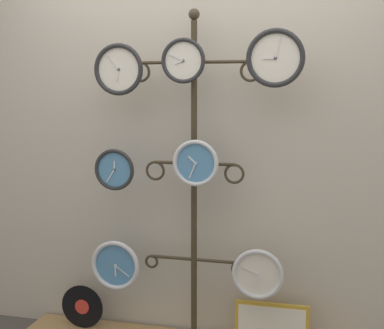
{
  "coord_description": "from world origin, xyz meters",
  "views": [
    {
      "loc": [
        0.76,
        -2.67,
        1.62
      ],
      "look_at": [
        0.0,
        0.36,
        1.17
      ],
      "focal_mm": 50.0,
      "sensor_mm": 36.0,
      "label": 1
    }
  ],
  "objects_px": {
    "display_stand": "(194,233)",
    "clock_bottom_right": "(258,274)",
    "clock_top_center": "(183,61)",
    "clock_middle_center": "(196,163)",
    "clock_top_left": "(119,69)",
    "picture_frame": "(272,326)",
    "clock_middle_left": "(115,170)",
    "vinyl_record": "(82,307)",
    "clock_top_right": "(275,58)",
    "clock_bottom_left": "(116,265)"
  },
  "relations": [
    {
      "from": "clock_top_center",
      "to": "clock_middle_center",
      "type": "distance_m",
      "value": 0.59
    },
    {
      "from": "clock_top_right",
      "to": "picture_frame",
      "type": "height_order",
      "value": "clock_top_right"
    },
    {
      "from": "clock_middle_left",
      "to": "clock_bottom_left",
      "type": "distance_m",
      "value": 0.6
    },
    {
      "from": "clock_top_right",
      "to": "clock_middle_center",
      "type": "xyz_separation_m",
      "value": [
        -0.44,
        -0.02,
        -0.59
      ]
    },
    {
      "from": "clock_top_center",
      "to": "vinyl_record",
      "type": "relative_size",
      "value": 0.9
    },
    {
      "from": "clock_top_center",
      "to": "vinyl_record",
      "type": "bearing_deg",
      "value": 175.01
    },
    {
      "from": "clock_top_center",
      "to": "picture_frame",
      "type": "xyz_separation_m",
      "value": [
        0.53,
        0.08,
        -1.57
      ]
    },
    {
      "from": "clock_middle_left",
      "to": "picture_frame",
      "type": "xyz_separation_m",
      "value": [
        0.96,
        0.08,
        -0.93
      ]
    },
    {
      "from": "clock_middle_center",
      "to": "picture_frame",
      "type": "xyz_separation_m",
      "value": [
        0.45,
        0.11,
        -0.99
      ]
    },
    {
      "from": "clock_middle_left",
      "to": "vinyl_record",
      "type": "distance_m",
      "value": 0.97
    },
    {
      "from": "clock_top_left",
      "to": "clock_bottom_left",
      "type": "relative_size",
      "value": 0.97
    },
    {
      "from": "clock_middle_left",
      "to": "vinyl_record",
      "type": "bearing_deg",
      "value": 167.54
    },
    {
      "from": "clock_top_center",
      "to": "clock_bottom_left",
      "type": "xyz_separation_m",
      "value": [
        -0.44,
        -0.01,
        -1.24
      ]
    },
    {
      "from": "display_stand",
      "to": "clock_top_right",
      "type": "relative_size",
      "value": 6.46
    },
    {
      "from": "clock_middle_left",
      "to": "clock_bottom_left",
      "type": "bearing_deg",
      "value": -107.01
    },
    {
      "from": "clock_bottom_left",
      "to": "clock_middle_center",
      "type": "bearing_deg",
      "value": -2.09
    },
    {
      "from": "clock_top_left",
      "to": "clock_bottom_left",
      "type": "bearing_deg",
      "value": -174.96
    },
    {
      "from": "clock_top_left",
      "to": "vinyl_record",
      "type": "distance_m",
      "value": 1.56
    },
    {
      "from": "clock_top_right",
      "to": "picture_frame",
      "type": "relative_size",
      "value": 0.72
    },
    {
      "from": "clock_bottom_left",
      "to": "vinyl_record",
      "type": "xyz_separation_m",
      "value": [
        -0.27,
        0.07,
        -0.33
      ]
    },
    {
      "from": "display_stand",
      "to": "clock_bottom_right",
      "type": "xyz_separation_m",
      "value": [
        0.41,
        -0.1,
        -0.19
      ]
    },
    {
      "from": "picture_frame",
      "to": "clock_bottom_left",
      "type": "bearing_deg",
      "value": -174.82
    },
    {
      "from": "display_stand",
      "to": "clock_bottom_left",
      "type": "distance_m",
      "value": 0.53
    },
    {
      "from": "clock_top_right",
      "to": "clock_bottom_right",
      "type": "xyz_separation_m",
      "value": [
        -0.07,
        -0.0,
        -1.23
      ]
    },
    {
      "from": "clock_top_left",
      "to": "picture_frame",
      "type": "height_order",
      "value": "clock_top_left"
    },
    {
      "from": "clock_top_left",
      "to": "clock_middle_left",
      "type": "bearing_deg",
      "value": 171.86
    },
    {
      "from": "clock_top_left",
      "to": "clock_middle_center",
      "type": "bearing_deg",
      "value": -2.76
    },
    {
      "from": "clock_top_center",
      "to": "clock_middle_center",
      "type": "relative_size",
      "value": 0.95
    },
    {
      "from": "vinyl_record",
      "to": "picture_frame",
      "type": "bearing_deg",
      "value": 0.8
    },
    {
      "from": "clock_middle_center",
      "to": "vinyl_record",
      "type": "height_order",
      "value": "clock_middle_center"
    },
    {
      "from": "picture_frame",
      "to": "clock_middle_center",
      "type": "bearing_deg",
      "value": -166.62
    },
    {
      "from": "clock_middle_center",
      "to": "clock_bottom_left",
      "type": "height_order",
      "value": "clock_middle_center"
    },
    {
      "from": "clock_middle_center",
      "to": "clock_bottom_left",
      "type": "bearing_deg",
      "value": 177.91
    },
    {
      "from": "display_stand",
      "to": "clock_top_center",
      "type": "bearing_deg",
      "value": -116.01
    },
    {
      "from": "clock_bottom_left",
      "to": "picture_frame",
      "type": "xyz_separation_m",
      "value": [
        0.96,
        0.09,
        -0.33
      ]
    },
    {
      "from": "display_stand",
      "to": "clock_bottom_right",
      "type": "bearing_deg",
      "value": -13.99
    },
    {
      "from": "clock_middle_center",
      "to": "picture_frame",
      "type": "bearing_deg",
      "value": 13.38
    },
    {
      "from": "display_stand",
      "to": "clock_top_center",
      "type": "xyz_separation_m",
      "value": [
        -0.04,
        -0.09,
        1.03
      ]
    },
    {
      "from": "clock_top_left",
      "to": "clock_top_center",
      "type": "bearing_deg",
      "value": 0.63
    },
    {
      "from": "clock_bottom_right",
      "to": "clock_middle_center",
      "type": "bearing_deg",
      "value": -178.25
    },
    {
      "from": "clock_middle_center",
      "to": "clock_bottom_left",
      "type": "xyz_separation_m",
      "value": [
        -0.52,
        0.02,
        -0.66
      ]
    },
    {
      "from": "clock_middle_left",
      "to": "picture_frame",
      "type": "distance_m",
      "value": 1.34
    },
    {
      "from": "clock_bottom_right",
      "to": "clock_top_right",
      "type": "bearing_deg",
      "value": 3.75
    },
    {
      "from": "clock_bottom_right",
      "to": "vinyl_record",
      "type": "bearing_deg",
      "value": 176.16
    },
    {
      "from": "clock_top_right",
      "to": "clock_middle_left",
      "type": "bearing_deg",
      "value": 179.25
    },
    {
      "from": "clock_bottom_right",
      "to": "display_stand",
      "type": "bearing_deg",
      "value": 166.01
    },
    {
      "from": "display_stand",
      "to": "picture_frame",
      "type": "relative_size",
      "value": 4.66
    },
    {
      "from": "clock_top_center",
      "to": "clock_top_right",
      "type": "distance_m",
      "value": 0.52
    },
    {
      "from": "clock_middle_left",
      "to": "vinyl_record",
      "type": "relative_size",
      "value": 0.88
    },
    {
      "from": "clock_top_right",
      "to": "picture_frame",
      "type": "distance_m",
      "value": 1.58
    }
  ]
}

